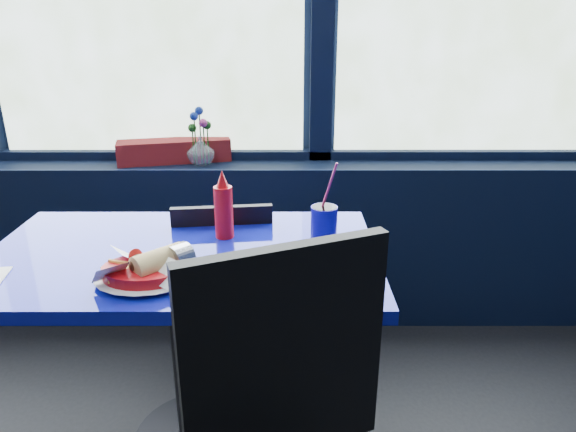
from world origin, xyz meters
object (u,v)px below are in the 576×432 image
object	(u,v)px
near_table	(186,303)
chair_near_back	(232,282)
soda_cup	(324,226)
ketchup_bottle	(224,208)
food_basket	(147,270)
flower_vase	(200,147)
planter_box	(175,151)

from	to	relation	value
near_table	chair_near_back	world-z (taller)	chair_near_back
near_table	soda_cup	bearing A→B (deg)	5.33
ketchup_bottle	food_basket	bearing A→B (deg)	-120.17
flower_vase	planter_box	bearing A→B (deg)	157.20
near_table	planter_box	bearing A→B (deg)	102.51
ketchup_bottle	planter_box	bearing A→B (deg)	112.26
flower_vase	ketchup_bottle	distance (m)	0.75
chair_near_back	flower_vase	world-z (taller)	flower_vase
flower_vase	soda_cup	distance (m)	0.95
flower_vase	food_basket	xyz separation A→B (m)	(0.01, -1.03, -0.10)
planter_box	ketchup_bottle	distance (m)	0.84
food_basket	ketchup_bottle	xyz separation A→B (m)	(0.18, 0.30, 0.07)
planter_box	flower_vase	world-z (taller)	flower_vase
near_table	ketchup_bottle	bearing A→B (deg)	44.35
near_table	soda_cup	world-z (taller)	soda_cup
soda_cup	chair_near_back	bearing A→B (deg)	138.85
ketchup_bottle	chair_near_back	bearing A→B (deg)	92.68
chair_near_back	ketchup_bottle	size ratio (longest dim) A/B	3.59
chair_near_back	food_basket	xyz separation A→B (m)	(-0.17, -0.52, 0.31)
chair_near_back	soda_cup	size ratio (longest dim) A/B	2.93
near_table	chair_near_back	xyz separation A→B (m)	(0.11, 0.33, -0.10)
planter_box	ketchup_bottle	xyz separation A→B (m)	(0.32, -0.78, -0.00)
near_table	ketchup_bottle	size ratio (longest dim) A/B	5.28
planter_box	near_table	bearing A→B (deg)	-90.91
near_table	flower_vase	bearing A→B (deg)	94.59
near_table	flower_vase	world-z (taller)	flower_vase
near_table	food_basket	bearing A→B (deg)	-107.00
near_table	chair_near_back	bearing A→B (deg)	71.55
planter_box	food_basket	xyz separation A→B (m)	(0.14, -1.08, -0.07)
planter_box	chair_near_back	bearing A→B (deg)	-74.81
food_basket	soda_cup	distance (m)	0.55
food_basket	ketchup_bottle	bearing A→B (deg)	40.85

